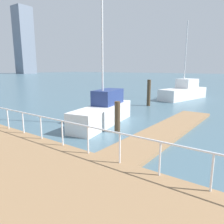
% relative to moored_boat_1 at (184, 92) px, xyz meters
% --- Properties ---
extents(ground_plane, '(300.00, 300.00, 0.00)m').
position_rel_moored_boat_1_xyz_m(ground_plane, '(-16.55, 5.00, -0.87)').
color(ground_plane, '#476675').
extents(floating_dock, '(11.93, 2.00, 0.18)m').
position_rel_moored_boat_1_xyz_m(floating_dock, '(-14.08, -3.69, -0.78)').
color(floating_dock, '#93704C').
rests_on(floating_dock, ground_plane).
extents(boardwalk_railing, '(0.06, 28.83, 1.08)m').
position_rel_moored_boat_1_xyz_m(boardwalk_railing, '(-19.70, -4.31, 0.35)').
color(boardwalk_railing, white).
rests_on(boardwalk_railing, boardwalk).
extents(dock_piling_0, '(0.32, 0.32, 1.76)m').
position_rel_moored_boat_1_xyz_m(dock_piling_0, '(-15.74, -1.44, 0.01)').
color(dock_piling_0, '#473826').
rests_on(dock_piling_0, ground_plane).
extents(dock_piling_1, '(0.34, 0.34, 2.51)m').
position_rel_moored_boat_1_xyz_m(dock_piling_1, '(-6.80, 1.15, 0.38)').
color(dock_piling_1, '#473826').
rests_on(dock_piling_1, ground_plane).
extents(moored_boat_1, '(7.31, 3.64, 8.72)m').
position_rel_moored_boat_1_xyz_m(moored_boat_1, '(0.00, 0.00, 0.00)').
color(moored_boat_1, white).
rests_on(moored_boat_1, ground_plane).
extents(moored_boat_3, '(6.14, 2.62, 10.18)m').
position_rel_moored_boat_1_xyz_m(moored_boat_3, '(-14.72, 0.33, 0.01)').
color(moored_boat_3, white).
rests_on(moored_boat_3, ground_plane).
extents(skyline_tower_6, '(10.13, 9.45, 42.57)m').
position_rel_moored_boat_1_xyz_m(skyline_tower_6, '(59.16, 126.36, 20.42)').
color(skyline_tower_6, slate).
rests_on(skyline_tower_6, ground_plane).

